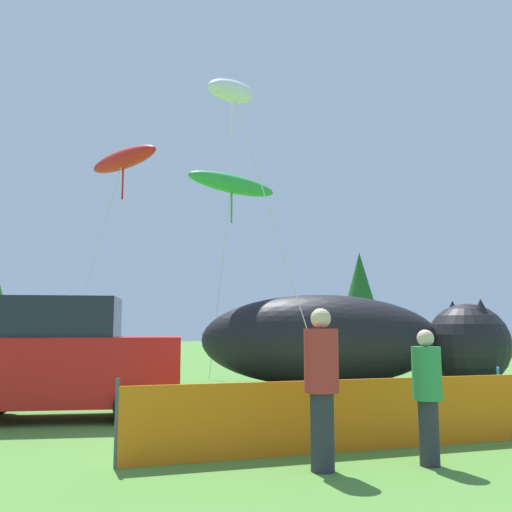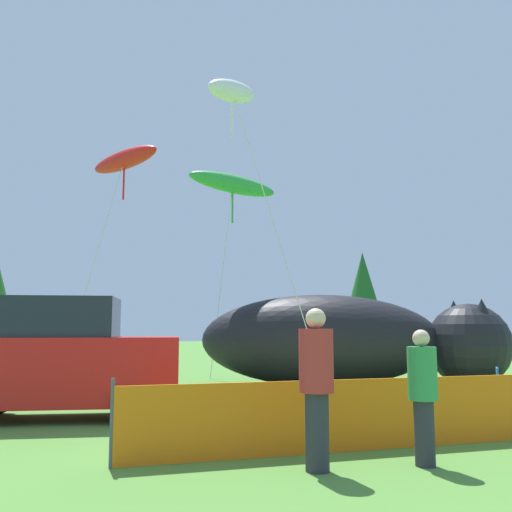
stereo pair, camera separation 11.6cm
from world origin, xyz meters
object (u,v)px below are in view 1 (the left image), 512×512
at_px(spectator_in_white_shirt, 322,381).
at_px(kite_white_ghost, 232,92).
at_px(kite_red_lizard, 123,160).
at_px(parked_car, 61,359).
at_px(spectator_in_grey_shirt, 427,391).
at_px(inflatable_cat, 348,344).
at_px(folding_chair, 508,389).
at_px(kite_green_fish, 232,184).

distance_m(spectator_in_white_shirt, kite_white_ghost, 10.88).
relative_size(spectator_in_white_shirt, kite_red_lizard, 0.26).
distance_m(parked_car, kite_red_lizard, 9.14).
bearing_deg(kite_white_ghost, spectator_in_grey_shirt, -90.59).
xyz_separation_m(spectator_in_grey_shirt, kite_white_ghost, (0.09, 8.34, 7.22)).
bearing_deg(parked_car, kite_red_lizard, 87.11).
xyz_separation_m(parked_car, kite_white_ghost, (4.27, 3.07, 7.03)).
xyz_separation_m(spectator_in_white_shirt, kite_red_lizard, (-1.04, 11.81, 5.94)).
distance_m(inflatable_cat, spectator_in_white_shirt, 9.83).
relative_size(folding_chair, kite_red_lizard, 0.13).
relative_size(inflatable_cat, kite_white_ghost, 1.01).
relative_size(parked_car, spectator_in_grey_shirt, 2.77).
height_order(spectator_in_grey_shirt, spectator_in_white_shirt, spectator_in_white_shirt).
distance_m(parked_car, kite_white_ghost, 8.78).
relative_size(parked_car, kite_red_lizard, 0.61).
distance_m(kite_white_ghost, kite_red_lizard, 4.57).
height_order(parked_car, spectator_in_white_shirt, parked_car).
bearing_deg(parked_car, inflatable_cat, 35.11).
height_order(spectator_in_white_shirt, kite_green_fish, kite_green_fish).
bearing_deg(folding_chair, kite_white_ghost, 160.30).
bearing_deg(parked_car, kite_white_ghost, 47.78).
bearing_deg(parked_car, folding_chair, -7.98).
distance_m(spectator_in_white_shirt, kite_green_fish, 12.59).
bearing_deg(spectator_in_white_shirt, kite_green_fish, 77.94).
distance_m(inflatable_cat, kite_white_ghost, 7.81).
height_order(inflatable_cat, kite_white_ghost, kite_white_ghost).
bearing_deg(parked_car, kite_green_fish, 61.48).
bearing_deg(spectator_in_grey_shirt, kite_white_ghost, 89.41).
distance_m(folding_chair, spectator_in_grey_shirt, 4.34).
bearing_deg(folding_chair, kite_red_lizard, 161.62).
height_order(spectator_in_grey_shirt, kite_green_fish, kite_green_fish).
distance_m(inflatable_cat, kite_red_lizard, 9.05).
bearing_deg(kite_red_lizard, kite_green_fish, -10.55).
bearing_deg(kite_green_fish, spectator_in_white_shirt, -102.06).
relative_size(folding_chair, kite_white_ghost, 0.11).
height_order(parked_car, folding_chair, parked_car).
distance_m(parked_car, spectator_in_white_shirt, 5.80).
bearing_deg(spectator_in_grey_shirt, inflatable_cat, 66.71).
bearing_deg(spectator_in_white_shirt, inflatable_cat, 59.02).
bearing_deg(folding_chair, inflatable_cat, 128.35).
bearing_deg(kite_green_fish, inflatable_cat, -45.71).
bearing_deg(kite_white_ghost, spectator_in_white_shirt, -99.97).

